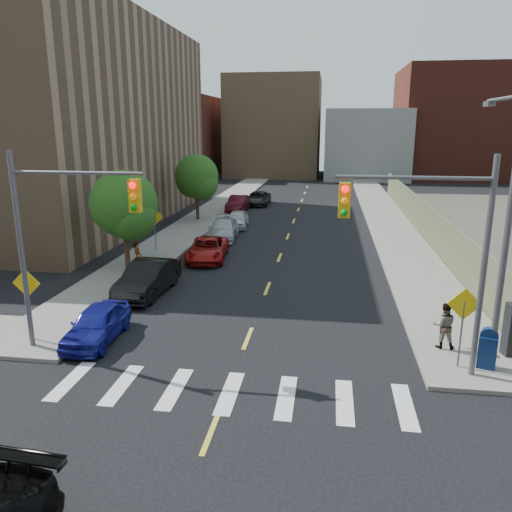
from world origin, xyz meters
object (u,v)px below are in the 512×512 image
(parked_car_black, at_px, (148,278))
(parked_car_white, at_px, (237,219))
(parked_car_silver, at_px, (223,229))
(pedestrian_west, at_px, (138,258))
(mailbox, at_px, (488,348))
(parked_car_maroon, at_px, (238,204))
(pedestrian_east, at_px, (444,325))
(parked_car_grey, at_px, (258,198))
(parked_car_blue, at_px, (97,324))
(parked_car_red, at_px, (207,249))

(parked_car_black, height_order, parked_car_white, parked_car_black)
(parked_car_silver, relative_size, pedestrian_west, 2.70)
(parked_car_black, xyz_separation_m, pedestrian_west, (-1.48, 2.55, 0.25))
(parked_car_black, xyz_separation_m, parked_car_silver, (1.05, 12.12, -0.09))
(mailbox, distance_m, pedestrian_west, 17.22)
(parked_car_silver, height_order, parked_car_maroon, parked_car_maroon)
(parked_car_maroon, relative_size, pedestrian_east, 2.66)
(parked_car_grey, relative_size, pedestrian_west, 2.70)
(parked_car_black, bearing_deg, parked_car_blue, -86.98)
(parked_car_maroon, distance_m, mailbox, 32.51)
(parked_car_silver, bearing_deg, parked_car_white, 82.89)
(mailbox, bearing_deg, parked_car_grey, 127.96)
(parked_car_red, bearing_deg, parked_car_white, 84.60)
(parked_car_maroon, height_order, pedestrian_west, pedestrian_west)
(parked_car_blue, distance_m, parked_car_white, 21.71)
(parked_car_red, xyz_separation_m, parked_car_white, (0.00, 9.79, 0.01))
(parked_car_silver, xyz_separation_m, parked_car_white, (0.25, 4.19, -0.03))
(pedestrian_west, bearing_deg, mailbox, -133.24)
(parked_car_maroon, bearing_deg, parked_car_silver, -83.23)
(parked_car_grey, distance_m, pedestrian_west, 25.52)
(parked_car_blue, bearing_deg, parked_car_maroon, 87.57)
(pedestrian_west, bearing_deg, parked_car_grey, -20.49)
(parked_car_blue, distance_m, pedestrian_east, 12.54)
(parked_car_silver, height_order, pedestrian_west, pedestrian_west)
(parked_car_blue, height_order, pedestrian_west, pedestrian_west)
(parked_car_black, bearing_deg, pedestrian_east, -16.54)
(parked_car_red, xyz_separation_m, parked_car_silver, (-0.25, 5.60, 0.04))
(parked_car_red, height_order, mailbox, mailbox)
(parked_car_black, distance_m, parked_car_red, 6.65)
(parked_car_white, height_order, parked_car_grey, parked_car_white)
(parked_car_silver, xyz_separation_m, parked_car_grey, (0.25, 15.80, -0.03))
(parked_car_blue, distance_m, parked_car_grey, 33.30)
(parked_car_black, distance_m, parked_car_silver, 12.16)
(pedestrian_east, bearing_deg, parked_car_white, -58.38)
(parked_car_blue, distance_m, mailbox, 13.59)
(parked_car_white, bearing_deg, parked_car_maroon, 95.98)
(parked_car_grey, bearing_deg, pedestrian_west, -96.87)
(parked_car_red, distance_m, pedestrian_west, 4.86)
(pedestrian_west, xyz_separation_m, pedestrian_east, (13.98, -6.99, -0.05))
(parked_car_maroon, relative_size, pedestrian_west, 2.51)
(parked_car_maroon, height_order, pedestrian_east, pedestrian_east)
(parked_car_black, bearing_deg, parked_car_maroon, 93.02)
(parked_car_white, distance_m, pedestrian_east, 23.58)
(parked_car_white, bearing_deg, parked_car_blue, -97.38)
(parked_car_black, xyz_separation_m, pedestrian_east, (12.50, -4.44, 0.20))
(parked_car_red, relative_size, parked_car_grey, 0.98)
(parked_car_blue, relative_size, parked_car_grey, 0.81)
(parked_car_grey, distance_m, mailbox, 35.89)
(parked_car_black, relative_size, parked_car_silver, 1.00)
(parked_car_red, height_order, pedestrian_west, pedestrian_west)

